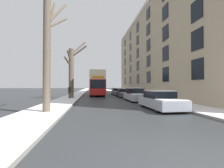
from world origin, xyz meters
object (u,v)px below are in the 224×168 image
object	(u,v)px
bare_tree_left_1	(72,71)
bare_tree_left_0	(48,44)
parked_car_3	(117,92)
pedestrian_left_sidewalk	(70,92)
parked_car_1	(135,95)
parked_car_2	(123,93)
parked_car_0	(160,100)
double_decker_bus	(97,83)
oncoming_van	(93,88)

from	to	relation	value
bare_tree_left_1	bare_tree_left_0	bearing A→B (deg)	-89.95
parked_car_3	pedestrian_left_sidewalk	bearing A→B (deg)	-129.47
bare_tree_left_1	parked_car_1	xyz separation A→B (m)	(7.59, -4.31, -3.10)
bare_tree_left_0	parked_car_1	world-z (taller)	bare_tree_left_0
parked_car_1	parked_car_2	distance (m)	6.24
bare_tree_left_1	parked_car_0	size ratio (longest dim) A/B	1.87
bare_tree_left_1	parked_car_2	bearing A→B (deg)	14.24
bare_tree_left_1	parked_car_2	world-z (taller)	bare_tree_left_1
double_decker_bus	parked_car_1	bearing A→B (deg)	-71.65
pedestrian_left_sidewalk	parked_car_0	bearing A→B (deg)	175.37
bare_tree_left_1	parked_car_0	bearing A→B (deg)	-54.27
double_decker_bus	pedestrian_left_sidewalk	world-z (taller)	double_decker_bus
parked_car_3	oncoming_van	size ratio (longest dim) A/B	0.91
parked_car_2	pedestrian_left_sidewalk	distance (m)	8.29
bare_tree_left_0	bare_tree_left_1	size ratio (longest dim) A/B	1.03
pedestrian_left_sidewalk	double_decker_bus	bearing A→B (deg)	-67.15
oncoming_van	pedestrian_left_sidewalk	xyz separation A→B (m)	(-3.49, -30.38, -0.31)
parked_car_1	pedestrian_left_sidewalk	distance (m)	8.35
parked_car_3	pedestrian_left_sidewalk	size ratio (longest dim) A/B	2.47
parked_car_3	double_decker_bus	bearing A→B (deg)	-170.93
bare_tree_left_1	parked_car_1	bearing A→B (deg)	-29.60
parked_car_1	parked_car_2	world-z (taller)	parked_car_1
parked_car_0	parked_car_1	xyz separation A→B (m)	(0.00, 6.24, 0.06)
parked_car_1	parked_car_3	world-z (taller)	parked_car_1
parked_car_0	pedestrian_left_sidewalk	world-z (taller)	pedestrian_left_sidewalk
bare_tree_left_0	parked_car_1	size ratio (longest dim) A/B	1.88
parked_car_0	parked_car_1	world-z (taller)	parked_car_1
parked_car_0	pedestrian_left_sidewalk	bearing A→B (deg)	129.25
bare_tree_left_1	double_decker_bus	world-z (taller)	bare_tree_left_1
double_decker_bus	oncoming_van	bearing A→B (deg)	90.70
double_decker_bus	parked_car_2	size ratio (longest dim) A/B	2.56
parked_car_1	oncoming_van	distance (m)	33.84
double_decker_bus	parked_car_1	size ratio (longest dim) A/B	2.59
parked_car_0	parked_car_2	distance (m)	12.48
double_decker_bus	parked_car_0	xyz separation A→B (m)	(3.95, -18.16, -1.77)
bare_tree_left_0	oncoming_van	xyz separation A→B (m)	(3.36, 40.61, -2.96)
parked_car_2	bare_tree_left_0	bearing A→B (deg)	-119.72
parked_car_0	bare_tree_left_1	bearing A→B (deg)	125.73
double_decker_bus	parked_car_1	xyz separation A→B (m)	(3.95, -11.92, -1.71)
bare_tree_left_1	oncoming_van	xyz separation A→B (m)	(3.37, 29.26, -2.49)
parked_car_0	parked_car_3	xyz separation A→B (m)	(0.00, 18.79, -0.01)
pedestrian_left_sidewalk	parked_car_1	bearing A→B (deg)	-156.39
bare_tree_left_1	parked_car_2	size ratio (longest dim) A/B	1.81
double_decker_bus	parked_car_3	size ratio (longest dim) A/B	2.61
parked_car_1	parked_car_3	distance (m)	12.55
parked_car_0	oncoming_van	world-z (taller)	oncoming_van
oncoming_van	parked_car_1	bearing A→B (deg)	-82.84
parked_car_2	parked_car_3	distance (m)	6.31
double_decker_bus	oncoming_van	xyz separation A→B (m)	(-0.26, 21.65, -1.10)
bare_tree_left_0	parked_car_3	world-z (taller)	bare_tree_left_0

